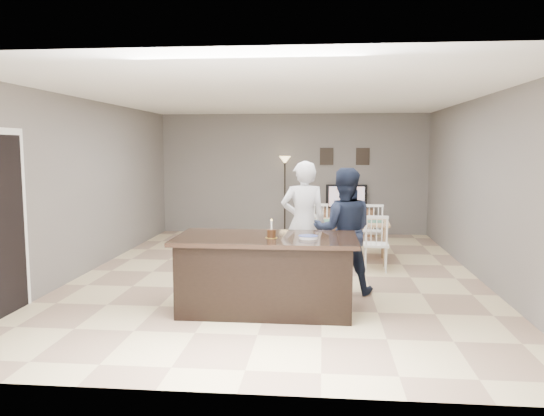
# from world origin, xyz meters

# --- Properties ---
(floor) EXTENTS (8.00, 8.00, 0.00)m
(floor) POSITION_xyz_m (0.00, 0.00, 0.00)
(floor) COLOR beige
(floor) RESTS_ON ground
(room_shell) EXTENTS (8.00, 8.00, 8.00)m
(room_shell) POSITION_xyz_m (0.00, 0.00, 1.68)
(room_shell) COLOR slate
(room_shell) RESTS_ON floor
(kitchen_island) EXTENTS (2.15, 1.10, 0.90)m
(kitchen_island) POSITION_xyz_m (0.00, -1.80, 0.45)
(kitchen_island) COLOR black
(kitchen_island) RESTS_ON floor
(tv_console) EXTENTS (1.20, 0.40, 0.60)m
(tv_console) POSITION_xyz_m (1.20, 3.77, 0.30)
(tv_console) COLOR brown
(tv_console) RESTS_ON floor
(television) EXTENTS (0.91, 0.12, 0.53)m
(television) POSITION_xyz_m (1.20, 3.84, 0.86)
(television) COLOR black
(television) RESTS_ON tv_console
(tv_screen_glow) EXTENTS (0.78, 0.00, 0.78)m
(tv_screen_glow) POSITION_xyz_m (1.20, 3.76, 0.87)
(tv_screen_glow) COLOR orange
(tv_screen_glow) RESTS_ON tv_console
(picture_frames) EXTENTS (1.10, 0.02, 0.38)m
(picture_frames) POSITION_xyz_m (1.15, 3.98, 1.75)
(picture_frames) COLOR black
(picture_frames) RESTS_ON room_shell
(doorway) EXTENTS (0.00, 2.10, 2.65)m
(doorway) POSITION_xyz_m (-2.99, -2.30, 1.26)
(doorway) COLOR black
(doorway) RESTS_ON floor
(woman) EXTENTS (0.69, 0.51, 1.76)m
(woman) POSITION_xyz_m (0.40, -0.45, 0.88)
(woman) COLOR silver
(woman) RESTS_ON floor
(man) EXTENTS (0.82, 0.64, 1.69)m
(man) POSITION_xyz_m (0.95, -0.90, 0.84)
(man) COLOR #161D31
(man) RESTS_ON floor
(birthday_cake) EXTENTS (0.14, 0.14, 0.22)m
(birthday_cake) POSITION_xyz_m (0.07, -1.89, 0.95)
(birthday_cake) COLOR gold
(birthday_cake) RESTS_ON kitchen_island
(plate_stack) EXTENTS (0.23, 0.23, 0.04)m
(plate_stack) POSITION_xyz_m (0.50, -1.90, 0.92)
(plate_stack) COLOR white
(plate_stack) RESTS_ON kitchen_island
(dining_table) EXTENTS (1.53, 1.76, 0.90)m
(dining_table) POSITION_xyz_m (1.05, 1.09, 0.58)
(dining_table) COLOR #A77F5A
(dining_table) RESTS_ON floor
(floor_lamp) EXTENTS (0.26, 0.26, 1.76)m
(floor_lamp) POSITION_xyz_m (-0.17, 3.79, 1.36)
(floor_lamp) COLOR black
(floor_lamp) RESTS_ON floor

